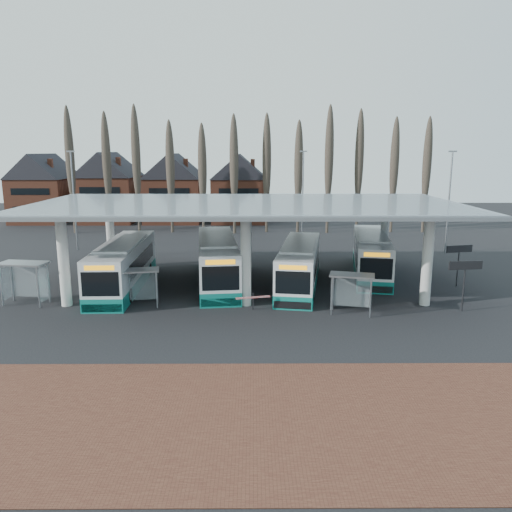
{
  "coord_description": "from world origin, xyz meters",
  "views": [
    {
      "loc": [
        0.48,
        -29.57,
        10.13
      ],
      "look_at": [
        0.7,
        7.0,
        2.42
      ],
      "focal_mm": 35.0,
      "sensor_mm": 36.0,
      "label": 1
    }
  ],
  "objects_px": {
    "bus_3": "(371,255)",
    "shelter_2": "(352,285)",
    "bus_2": "(299,266)",
    "shelter_1": "(138,279)",
    "bus_0": "(124,266)",
    "bus_1": "(217,261)",
    "shelter_0": "(25,273)"
  },
  "relations": [
    {
      "from": "bus_3",
      "to": "bus_1",
      "type": "bearing_deg",
      "value": -157.95
    },
    {
      "from": "bus_3",
      "to": "shelter_0",
      "type": "bearing_deg",
      "value": -152.02
    },
    {
      "from": "bus_1",
      "to": "shelter_1",
      "type": "height_order",
      "value": "bus_1"
    },
    {
      "from": "bus_1",
      "to": "bus_3",
      "type": "height_order",
      "value": "bus_1"
    },
    {
      "from": "bus_2",
      "to": "shelter_2",
      "type": "xyz_separation_m",
      "value": [
        2.71,
        -6.51,
        0.29
      ]
    },
    {
      "from": "bus_1",
      "to": "bus_2",
      "type": "bearing_deg",
      "value": -15.88
    },
    {
      "from": "bus_3",
      "to": "shelter_2",
      "type": "relative_size",
      "value": 4.16
    },
    {
      "from": "bus_3",
      "to": "shelter_2",
      "type": "bearing_deg",
      "value": -99.45
    },
    {
      "from": "bus_1",
      "to": "bus_2",
      "type": "xyz_separation_m",
      "value": [
        6.34,
        -1.1,
        -0.13
      ]
    },
    {
      "from": "bus_1",
      "to": "shelter_0",
      "type": "bearing_deg",
      "value": -162.33
    },
    {
      "from": "shelter_1",
      "to": "bus_1",
      "type": "bearing_deg",
      "value": 42.25
    },
    {
      "from": "bus_0",
      "to": "shelter_2",
      "type": "bearing_deg",
      "value": -22.9
    },
    {
      "from": "bus_2",
      "to": "shelter_1",
      "type": "distance_m",
      "value": 12.18
    },
    {
      "from": "shelter_2",
      "to": "shelter_1",
      "type": "bearing_deg",
      "value": -172.84
    },
    {
      "from": "bus_3",
      "to": "shelter_1",
      "type": "relative_size",
      "value": 4.3
    },
    {
      "from": "bus_2",
      "to": "shelter_0",
      "type": "relative_size",
      "value": 3.75
    },
    {
      "from": "bus_0",
      "to": "bus_3",
      "type": "distance_m",
      "value": 20.07
    },
    {
      "from": "bus_1",
      "to": "bus_3",
      "type": "relative_size",
      "value": 1.06
    },
    {
      "from": "bus_1",
      "to": "shelter_2",
      "type": "xyz_separation_m",
      "value": [
        9.05,
        -7.61,
        0.16
      ]
    },
    {
      "from": "shelter_0",
      "to": "bus_2",
      "type": "bearing_deg",
      "value": 21.24
    },
    {
      "from": "bus_0",
      "to": "shelter_0",
      "type": "relative_size",
      "value": 3.86
    },
    {
      "from": "shelter_0",
      "to": "shelter_1",
      "type": "distance_m",
      "value": 7.73
    },
    {
      "from": "shelter_0",
      "to": "bus_3",
      "type": "bearing_deg",
      "value": 26.2
    },
    {
      "from": "bus_3",
      "to": "shelter_0",
      "type": "height_order",
      "value": "bus_3"
    },
    {
      "from": "bus_3",
      "to": "shelter_2",
      "type": "height_order",
      "value": "bus_3"
    },
    {
      "from": "bus_0",
      "to": "bus_3",
      "type": "xyz_separation_m",
      "value": [
        19.66,
        4.07,
        -0.05
      ]
    },
    {
      "from": "bus_1",
      "to": "shelter_2",
      "type": "height_order",
      "value": "bus_1"
    },
    {
      "from": "bus_0",
      "to": "bus_1",
      "type": "distance_m",
      "value": 7.1
    },
    {
      "from": "bus_1",
      "to": "shelter_1",
      "type": "bearing_deg",
      "value": -134.12
    },
    {
      "from": "bus_0",
      "to": "bus_3",
      "type": "height_order",
      "value": "bus_0"
    },
    {
      "from": "bus_0",
      "to": "shelter_1",
      "type": "distance_m",
      "value": 5.23
    },
    {
      "from": "bus_2",
      "to": "shelter_2",
      "type": "bearing_deg",
      "value": -58.06
    }
  ]
}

